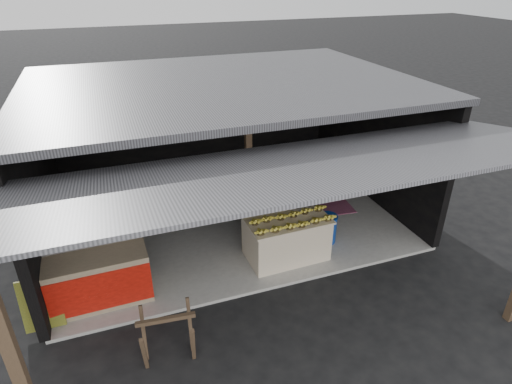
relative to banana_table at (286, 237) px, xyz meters
name	(u,v)px	position (x,y,z in m)	size (l,w,h in m)	color
ground	(269,290)	(-0.64, -0.75, -0.48)	(80.00, 80.00, 0.00)	black
concrete_slab	(227,218)	(-0.64, 1.75, -0.45)	(7.00, 5.00, 0.06)	gray
shophouse	(220,123)	(-0.63, 2.07, 1.62)	(7.40, 7.29, 3.02)	black
banana_table	(286,237)	(0.00, 0.00, 0.00)	(1.53, 0.97, 0.83)	beige
banana_pile	(287,214)	(0.00, 0.00, 0.49)	(1.39, 0.83, 0.16)	yellow
white_crate	(274,210)	(0.12, 0.87, 0.09)	(0.92, 0.64, 1.01)	white
neighbor_stall	(99,276)	(-3.29, -0.09, 0.06)	(1.56, 0.73, 1.59)	#998466
green_signboard	(41,304)	(-4.12, -0.41, 0.01)	(0.56, 0.04, 0.85)	black
sawhorse	(167,334)	(-2.46, -1.63, 0.02)	(0.79, 0.75, 0.78)	#483424
water_barrel	(327,229)	(0.95, 0.18, -0.14)	(0.37, 0.37, 0.55)	navy
plastic_chair	(322,174)	(1.79, 2.01, 0.11)	(0.43, 0.43, 0.90)	#0A163B
magenta_rug	(317,206)	(1.44, 1.51, -0.41)	(1.50, 1.00, 0.01)	maroon
picture_frames	(190,105)	(-0.80, 4.15, 1.45)	(1.62, 0.04, 0.46)	black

